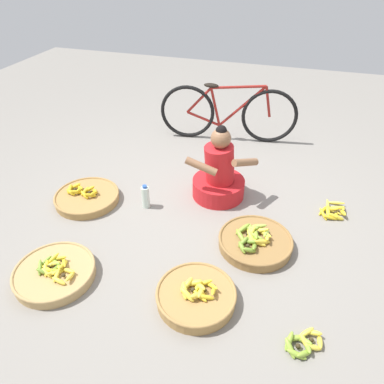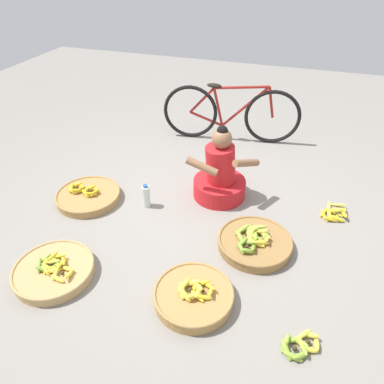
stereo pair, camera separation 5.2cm
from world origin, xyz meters
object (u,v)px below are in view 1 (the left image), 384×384
object	(u,v)px
loose_bananas_near_vendor	(333,211)
water_bottle	(146,197)
bicycle_leaning	(228,113)
banana_basket_front_right	(196,295)
loose_bananas_back_center	(303,343)
banana_basket_near_bicycle	(87,197)
banana_basket_back_left	(55,272)
vendor_woman_front	(219,175)
banana_basket_front_left	(255,241)

from	to	relation	value
loose_bananas_near_vendor	water_bottle	world-z (taller)	water_bottle
bicycle_leaning	loose_bananas_near_vendor	world-z (taller)	bicycle_leaning
banana_basket_front_right	loose_bananas_back_center	bearing A→B (deg)	-10.49
banana_basket_near_bicycle	banana_basket_back_left	distance (m)	0.98
vendor_woman_front	banana_basket_back_left	bearing A→B (deg)	-123.64
bicycle_leaning	loose_bananas_back_center	distance (m)	2.92
bicycle_leaning	banana_basket_front_left	xyz separation A→B (m)	(0.66, -1.87, -0.30)
vendor_woman_front	loose_bananas_near_vendor	size ratio (longest dim) A/B	2.42
loose_bananas_back_center	bicycle_leaning	bearing A→B (deg)	112.23
banana_basket_back_left	banana_basket_front_right	size ratio (longest dim) A/B	1.07
loose_bananas_back_center	banana_basket_front_left	bearing A→B (deg)	118.02
banana_basket_front_left	loose_bananas_near_vendor	distance (m)	0.92
vendor_woman_front	banana_basket_near_bicycle	size ratio (longest dim) A/B	1.21
banana_basket_near_bicycle	banana_basket_front_left	bearing A→B (deg)	-5.28
bicycle_leaning	banana_basket_front_left	world-z (taller)	bicycle_leaning
banana_basket_front_left	loose_bananas_near_vendor	world-z (taller)	banana_basket_front_left
banana_basket_front_left	loose_bananas_back_center	xyz separation A→B (m)	(0.44, -0.82, -0.03)
banana_basket_near_bicycle	banana_basket_back_left	size ratio (longest dim) A/B	1.02
loose_bananas_back_center	loose_bananas_near_vendor	size ratio (longest dim) A/B	0.84
banana_basket_front_left	loose_bananas_back_center	distance (m)	0.93
banana_basket_back_left	loose_bananas_back_center	world-z (taller)	banana_basket_back_left
bicycle_leaning	banana_basket_back_left	distance (m)	2.78
banana_basket_front_left	banana_basket_front_right	xyz separation A→B (m)	(-0.32, -0.68, 0.00)
vendor_woman_front	banana_basket_front_left	size ratio (longest dim) A/B	1.23
vendor_woman_front	bicycle_leaning	bearing A→B (deg)	98.81
bicycle_leaning	banana_basket_near_bicycle	distance (m)	2.02
loose_bananas_back_center	loose_bananas_near_vendor	xyz separation A→B (m)	(0.21, 1.48, -0.00)
banana_basket_near_bicycle	banana_basket_back_left	xyz separation A→B (m)	(0.28, -0.94, 0.00)
vendor_woman_front	bicycle_leaning	xyz separation A→B (m)	(-0.19, 1.24, 0.12)
vendor_woman_front	loose_bananas_back_center	world-z (taller)	vendor_woman_front
banana_basket_back_left	loose_bananas_near_vendor	distance (m)	2.51
banana_basket_near_bicycle	water_bottle	xyz separation A→B (m)	(0.60, 0.09, 0.07)
banana_basket_near_bicycle	loose_bananas_near_vendor	distance (m)	2.39
banana_basket_front_left	banana_basket_front_right	world-z (taller)	banana_basket_front_right
loose_bananas_near_vendor	vendor_woman_front	bearing A→B (deg)	-178.73
bicycle_leaning	banana_basket_front_right	distance (m)	2.59
bicycle_leaning	banana_basket_front_right	xyz separation A→B (m)	(0.35, -2.55, -0.30)
banana_basket_front_right	loose_bananas_near_vendor	xyz separation A→B (m)	(0.96, 1.34, -0.03)
bicycle_leaning	banana_basket_near_bicycle	bearing A→B (deg)	-120.99
banana_basket_back_left	water_bottle	xyz separation A→B (m)	(0.32, 1.03, 0.06)
banana_basket_back_left	water_bottle	bearing A→B (deg)	72.80
loose_bananas_back_center	banana_basket_back_left	bearing A→B (deg)	178.96
loose_bananas_back_center	water_bottle	size ratio (longest dim) A/B	1.08
banana_basket_back_left	loose_bananas_back_center	distance (m)	1.85
banana_basket_back_left	banana_basket_front_left	world-z (taller)	banana_basket_front_left
banana_basket_near_bicycle	banana_basket_front_left	world-z (taller)	banana_basket_front_left
loose_bananas_near_vendor	loose_bananas_back_center	bearing A→B (deg)	-98.00
banana_basket_back_left	banana_basket_front_right	world-z (taller)	banana_basket_front_right
banana_basket_front_left	banana_basket_front_right	size ratio (longest dim) A/B	1.08
loose_bananas_near_vendor	banana_basket_front_left	bearing A→B (deg)	-134.45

